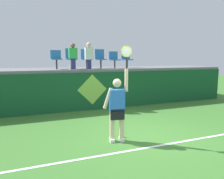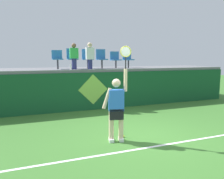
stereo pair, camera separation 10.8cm
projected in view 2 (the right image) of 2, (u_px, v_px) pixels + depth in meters
ground_plane at (142, 137)px, 6.08m from camera, size 40.00×40.00×0.00m
court_back_wall at (100, 91)px, 9.41m from camera, size 13.27×0.20×1.58m
spectator_platform at (92, 69)px, 10.44m from camera, size 13.27×2.58×0.12m
court_baseline_stripe at (155, 146)px, 5.46m from camera, size 11.95×0.08×0.01m
tennis_player at (116, 107)px, 5.70m from camera, size 0.74×0.34×2.47m
tennis_ball at (123, 136)px, 6.09m from camera, size 0.07×0.07×0.07m
water_bottle at (71, 67)px, 8.94m from camera, size 0.07×0.07×0.21m
stadium_chair_0 at (57, 58)px, 9.38m from camera, size 0.44×0.42×0.81m
stadium_chair_1 at (72, 57)px, 9.61m from camera, size 0.44×0.42×0.89m
stadium_chair_2 at (87, 58)px, 9.85m from camera, size 0.44×0.42×0.87m
stadium_chair_3 at (101, 58)px, 10.09m from camera, size 0.44×0.42×0.87m
stadium_chair_4 at (115, 59)px, 10.33m from camera, size 0.44×0.42×0.77m
stadium_chair_5 at (128, 58)px, 10.56m from camera, size 0.44×0.42×0.82m
spectator_0 at (74, 56)px, 9.20m from camera, size 0.34×0.20×1.08m
spectator_1 at (90, 55)px, 9.43m from camera, size 0.34×0.21×1.13m
wall_signage_mount at (93, 110)px, 9.31m from camera, size 1.27×0.01×1.50m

